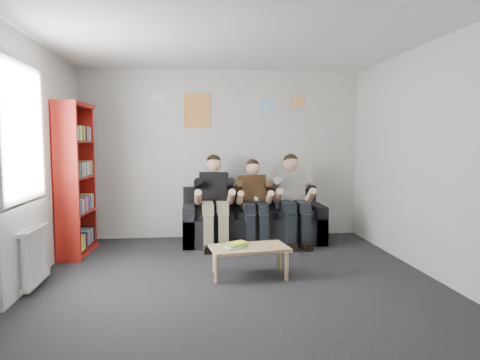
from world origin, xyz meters
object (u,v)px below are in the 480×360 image
Objects in this scene: sofa at (252,222)px; coffee_table at (249,250)px; bookshelf at (76,179)px; person_left at (215,201)px; person_right at (293,200)px; person_middle at (254,202)px.

sofa is 2.45× the size of coffee_table.
person_left is (1.91, 0.27, -0.37)m from bookshelf.
person_right is at bearing 9.97° from person_left.
bookshelf is 2.56m from person_middle.
person_middle is at bearing 79.82° from coffee_table.
person_middle is (0.28, 1.55, 0.33)m from coffee_table.
sofa is 0.73m from person_right.
person_right reaches higher than coffee_table.
person_right is at bearing 60.41° from coffee_table.
coffee_table is at bearing -68.26° from person_left.
bookshelf is at bearing 150.32° from coffee_table.
person_left is at bearing 101.74° from coffee_table.
coffee_table is 1.81m from person_right.
bookshelf reaches higher than person_middle.
person_left is at bearing 179.85° from person_right.
person_right reaches higher than person_left.
person_right is (0.60, -0.20, 0.37)m from sofa.
bookshelf reaches higher than coffee_table.
coffee_table is at bearing -24.90° from bookshelf.
person_right is (1.20, -0.00, 0.00)m from person_left.
sofa is at bearing 81.23° from person_middle.
sofa is 2.66m from bookshelf.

